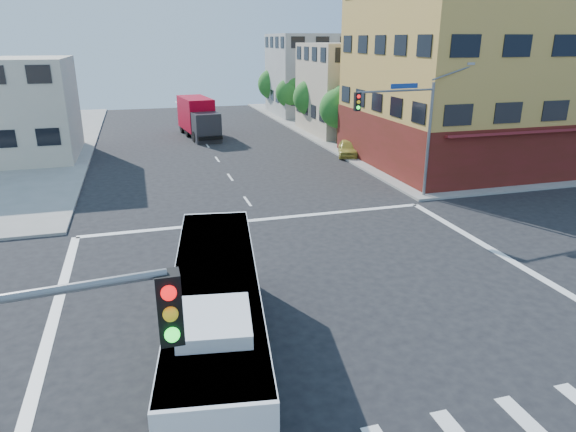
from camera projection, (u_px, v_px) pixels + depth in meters
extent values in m
plane|color=black|center=(318.00, 300.00, 19.53)|extent=(120.00, 120.00, 0.00)
cube|color=gray|center=(499.00, 122.00, 60.50)|extent=(50.00, 50.00, 0.15)
cube|color=#B78C42|center=(486.00, 72.00, 39.30)|extent=(18.00, 15.00, 14.00)
cube|color=maroon|center=(478.00, 137.00, 40.94)|extent=(18.09, 15.08, 4.00)
cube|color=maroon|center=(547.00, 131.00, 33.97)|extent=(16.00, 1.60, 0.51)
cube|color=tan|center=(365.00, 88.00, 53.39)|extent=(12.00, 10.00, 9.00)
cube|color=#9C9C97|center=(320.00, 75.00, 65.93)|extent=(12.00, 10.00, 10.00)
cylinder|color=slate|center=(428.00, 142.00, 31.03)|extent=(0.18, 0.18, 7.00)
cylinder|color=slate|center=(397.00, 91.00, 29.13)|extent=(5.01, 0.62, 0.12)
cube|color=black|center=(357.00, 102.00, 28.41)|extent=(0.32, 0.30, 1.00)
sphere|color=#FF0C0C|center=(359.00, 96.00, 28.16)|extent=(0.20, 0.20, 0.20)
sphere|color=yellow|center=(359.00, 102.00, 28.25)|extent=(0.20, 0.20, 0.20)
sphere|color=#19FF33|center=(358.00, 108.00, 28.35)|extent=(0.20, 0.20, 0.20)
cube|color=navy|center=(404.00, 86.00, 29.23)|extent=(1.80, 0.22, 0.28)
cube|color=gray|center=(470.00, 64.00, 30.45)|extent=(0.50, 0.22, 0.14)
cube|color=black|center=(170.00, 308.00, 6.66)|extent=(0.32, 0.30, 1.00)
sphere|color=#FF0C0C|center=(169.00, 293.00, 6.40)|extent=(0.20, 0.20, 0.20)
sphere|color=yellow|center=(170.00, 314.00, 6.50)|extent=(0.20, 0.20, 0.20)
sphere|color=#19FF33|center=(172.00, 335.00, 6.60)|extent=(0.20, 0.20, 0.20)
cylinder|color=#3D2A16|center=(338.00, 134.00, 47.73)|extent=(0.28, 0.28, 1.92)
sphere|color=#1A5B1D|center=(339.00, 108.00, 46.95)|extent=(3.60, 3.60, 3.60)
sphere|color=#1A5B1D|center=(345.00, 99.00, 46.48)|extent=(2.52, 2.52, 2.52)
cylinder|color=#3D2A16|center=(311.00, 121.00, 54.98)|extent=(0.28, 0.28, 1.99)
sphere|color=#1A5B1D|center=(311.00, 98.00, 54.16)|extent=(3.80, 3.80, 3.80)
sphere|color=#1A5B1D|center=(316.00, 89.00, 53.68)|extent=(2.66, 2.66, 2.66)
cylinder|color=#3D2A16|center=(290.00, 112.00, 62.25)|extent=(0.28, 0.28, 1.89)
sphere|color=#1A5B1D|center=(290.00, 93.00, 61.50)|extent=(3.40, 3.40, 3.40)
sphere|color=#1A5B1D|center=(294.00, 86.00, 61.06)|extent=(2.38, 2.38, 2.38)
cylinder|color=#3D2A16|center=(273.00, 104.00, 69.49)|extent=(0.28, 0.28, 2.03)
sphere|color=#1A5B1D|center=(273.00, 84.00, 68.63)|extent=(4.00, 4.00, 4.00)
sphere|color=#1A5B1D|center=(276.00, 77.00, 68.14)|extent=(2.80, 2.80, 2.80)
cube|color=black|center=(219.00, 350.00, 15.45)|extent=(4.08, 11.53, 0.42)
cube|color=white|center=(217.00, 317.00, 15.08)|extent=(4.07, 11.51, 2.68)
cube|color=black|center=(217.00, 312.00, 15.02)|extent=(4.06, 11.18, 1.17)
cube|color=black|center=(217.00, 243.00, 20.28)|extent=(2.19, 0.39, 1.27)
cube|color=#E5590C|center=(216.00, 221.00, 20.00)|extent=(1.78, 0.32, 0.26)
cube|color=white|center=(215.00, 277.00, 14.66)|extent=(3.99, 11.28, 0.11)
cube|color=white|center=(215.00, 321.00, 11.94)|extent=(1.97, 2.30, 0.34)
cube|color=#0B7C43|center=(176.00, 349.00, 14.71)|extent=(0.80, 5.11, 0.26)
cube|color=#0B7C43|center=(260.00, 343.00, 15.01)|extent=(0.80, 5.11, 0.26)
cylinder|color=black|center=(187.00, 297.00, 18.70)|extent=(0.43, 1.01, 0.98)
cylinder|color=#99999E|center=(184.00, 297.00, 18.69)|extent=(0.11, 0.49, 0.49)
cylinder|color=black|center=(249.00, 293.00, 18.98)|extent=(0.43, 1.01, 0.98)
cylinder|color=#99999E|center=(253.00, 293.00, 19.00)|extent=(0.11, 0.49, 0.49)
cube|color=#242429|center=(206.00, 128.00, 48.94)|extent=(2.69, 2.60, 2.75)
cube|color=black|center=(209.00, 125.00, 47.93)|extent=(2.21, 0.35, 1.06)
cube|color=#AA0017|center=(196.00, 113.00, 52.15)|extent=(3.23, 6.18, 3.17)
cube|color=black|center=(200.00, 131.00, 51.58)|extent=(3.33, 8.67, 0.32)
cylinder|color=black|center=(195.00, 137.00, 48.99)|extent=(0.42, 1.08, 1.06)
cylinder|color=black|center=(217.00, 135.00, 49.81)|extent=(0.42, 1.08, 1.06)
cylinder|color=black|center=(188.00, 132.00, 51.65)|extent=(0.42, 1.08, 1.06)
cylinder|color=black|center=(209.00, 130.00, 52.47)|extent=(0.42, 1.08, 1.06)
cylinder|color=black|center=(182.00, 128.00, 53.94)|extent=(0.42, 1.08, 1.06)
cylinder|color=black|center=(203.00, 126.00, 54.76)|extent=(0.42, 1.08, 1.06)
imported|color=gold|center=(348.00, 148.00, 43.23)|extent=(2.85, 4.24, 1.34)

